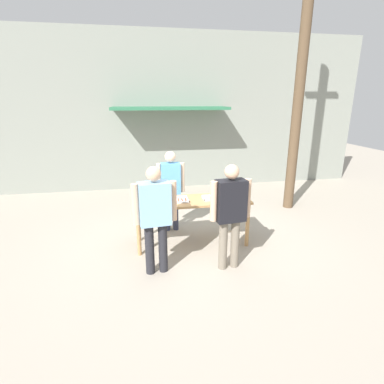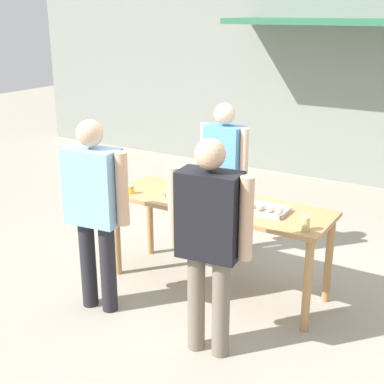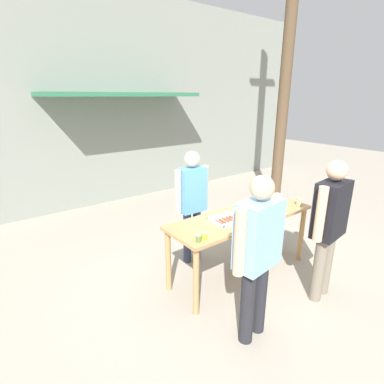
% 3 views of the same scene
% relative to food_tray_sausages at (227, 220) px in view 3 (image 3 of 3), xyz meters
% --- Properties ---
extents(ground_plane, '(24.00, 24.00, 0.00)m').
position_rel_food_tray_sausages_xyz_m(ground_plane, '(0.28, 0.01, -0.89)').
color(ground_plane, '#A39989').
extents(building_facade_back, '(12.00, 1.11, 4.50)m').
position_rel_food_tray_sausages_xyz_m(building_facade_back, '(0.28, 3.99, 1.37)').
color(building_facade_back, gray).
rests_on(building_facade_back, ground).
extents(serving_table, '(2.11, 0.70, 0.87)m').
position_rel_food_tray_sausages_xyz_m(serving_table, '(0.28, 0.01, -0.13)').
color(serving_table, tan).
rests_on(serving_table, ground).
extents(food_tray_sausages, '(0.41, 0.31, 0.04)m').
position_rel_food_tray_sausages_xyz_m(food_tray_sausages, '(0.00, 0.00, 0.00)').
color(food_tray_sausages, silver).
rests_on(food_tray_sausages, serving_table).
extents(food_tray_buns, '(0.47, 0.26, 0.06)m').
position_rel_food_tray_sausages_xyz_m(food_tray_buns, '(0.73, 0.00, 0.01)').
color(food_tray_buns, silver).
rests_on(food_tray_buns, serving_table).
extents(condiment_jar_mustard, '(0.06, 0.06, 0.08)m').
position_rel_food_tray_sausages_xyz_m(condiment_jar_mustard, '(-0.64, -0.23, 0.03)').
color(condiment_jar_mustard, '#567A38').
rests_on(condiment_jar_mustard, serving_table).
extents(condiment_jar_ketchup, '(0.06, 0.06, 0.08)m').
position_rel_food_tray_sausages_xyz_m(condiment_jar_ketchup, '(-0.56, -0.22, 0.03)').
color(condiment_jar_ketchup, gold).
rests_on(condiment_jar_ketchup, serving_table).
extents(beer_cup, '(0.07, 0.07, 0.12)m').
position_rel_food_tray_sausages_xyz_m(beer_cup, '(1.20, -0.22, 0.05)').
color(beer_cup, '#DBC67A').
rests_on(beer_cup, serving_table).
extents(person_server_behind_table, '(0.56, 0.22, 1.66)m').
position_rel_food_tray_sausages_xyz_m(person_server_behind_table, '(-0.03, 0.70, 0.11)').
color(person_server_behind_table, '#333851').
rests_on(person_server_behind_table, ground).
extents(person_customer_holding_hotdog, '(0.67, 0.31, 1.71)m').
position_rel_food_tray_sausages_xyz_m(person_customer_holding_hotdog, '(-0.44, -0.87, 0.13)').
color(person_customer_holding_hotdog, '#232328').
rests_on(person_customer_holding_hotdog, ground).
extents(person_customer_with_cup, '(0.66, 0.30, 1.71)m').
position_rel_food_tray_sausages_xyz_m(person_customer_with_cup, '(0.71, -0.93, 0.13)').
color(person_customer_with_cup, '#756B5B').
rests_on(person_customer_with_cup, ground).
extents(utility_pole, '(1.10, 0.24, 6.45)m').
position_rel_food_tray_sausages_xyz_m(utility_pole, '(3.05, 1.58, 2.41)').
color(utility_pole, brown).
rests_on(utility_pole, ground).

